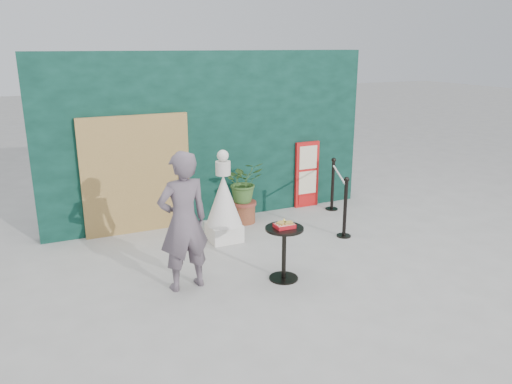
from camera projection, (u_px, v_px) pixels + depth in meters
name	position (u px, v px, depth m)	size (l,w,h in m)	color
ground	(294.00, 287.00, 6.61)	(60.00, 60.00, 0.00)	#ADAAA5
back_wall	(211.00, 137.00, 8.94)	(6.00, 0.30, 3.00)	black
bamboo_fence	(137.00, 175.00, 8.34)	(1.80, 0.08, 2.00)	tan
woman	(183.00, 222.00, 6.37)	(0.67, 0.44, 1.85)	#655662
menu_board	(307.00, 175.00, 9.76)	(0.50, 0.07, 1.30)	red
statue	(224.00, 204.00, 8.06)	(0.59, 0.59, 1.51)	white
cafe_table	(284.00, 245.00, 6.72)	(0.52, 0.52, 0.75)	black
food_basket	(284.00, 225.00, 6.64)	(0.26, 0.19, 0.11)	red
planter	(244.00, 187.00, 8.87)	(0.66, 0.58, 1.13)	brown
stanchion_barrier	(338.00, 196.00, 8.93)	(0.84, 1.54, 1.03)	black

